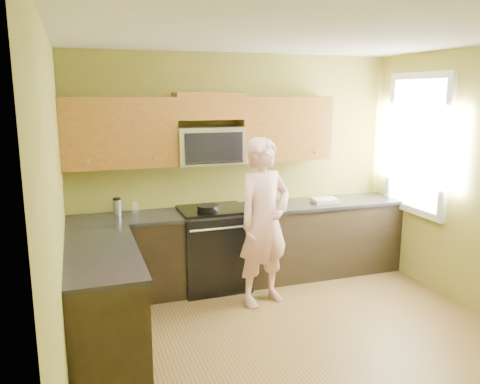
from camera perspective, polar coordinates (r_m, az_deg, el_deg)
name	(u,v)px	position (r m, az deg, el deg)	size (l,w,h in m)	color
floor	(308,351)	(4.57, 8.06, -17.97)	(4.00, 4.00, 0.00)	brown
ceiling	(318,33)	(4.00, 9.20, 17.95)	(4.00, 4.00, 0.00)	white
wall_back	(237,168)	(5.89, -0.36, 2.85)	(4.00, 4.00, 0.00)	olive
wall_left	(57,223)	(3.64, -20.68, -3.44)	(4.00, 4.00, 0.00)	olive
cabinet_back_run	(245,247)	(5.83, 0.59, -6.45)	(4.00, 0.60, 0.88)	black
cabinet_left_run	(104,303)	(4.51, -15.74, -12.50)	(0.60, 1.60, 0.88)	black
countertop_back	(245,210)	(5.69, 0.64, -2.08)	(4.00, 0.62, 0.04)	black
countertop_left	(102,253)	(4.34, -15.94, -6.94)	(0.62, 1.60, 0.04)	black
stove	(213,248)	(5.68, -3.15, -6.59)	(0.76, 0.65, 0.95)	black
microwave	(209,163)	(5.58, -3.61, 3.36)	(0.76, 0.40, 0.42)	silver
upper_cab_left	(121,167)	(5.44, -13.84, 2.84)	(1.22, 0.33, 0.75)	#8E5E20
upper_cab_right	(283,160)	(5.92, 5.12, 3.83)	(1.12, 0.33, 0.75)	#8E5E20
upper_cab_over_mw	(208,106)	(5.55, -3.80, 10.07)	(0.76, 0.33, 0.30)	#8E5E20
window	(418,144)	(6.11, 20.15, 5.29)	(0.06, 1.06, 1.66)	white
woman	(264,222)	(5.15, 2.86, -3.57)	(0.66, 0.43, 1.80)	#F6877B
frying_pan	(208,210)	(5.47, -3.76, -2.13)	(0.25, 0.44, 0.06)	black
butter_tub	(250,212)	(5.51, 1.20, -2.34)	(0.12, 0.12, 0.09)	#F1FF43
toast_slice	(253,210)	(5.58, 1.53, -2.08)	(0.11, 0.11, 0.01)	#B27F47
napkin_a	(255,207)	(5.61, 1.77, -1.76)	(0.11, 0.12, 0.06)	silver
napkin_b	(262,204)	(5.75, 2.66, -1.41)	(0.12, 0.13, 0.07)	silver
dish_towel	(325,200)	(6.05, 9.94, -0.99)	(0.30, 0.24, 0.05)	white
travel_mug	(118,215)	(5.55, -14.19, -2.59)	(0.09, 0.09, 0.19)	silver
glass_c	(135,208)	(5.58, -12.20, -1.79)	(0.07, 0.07, 0.12)	silver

